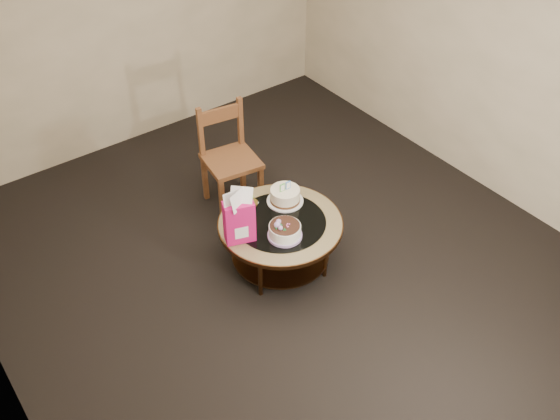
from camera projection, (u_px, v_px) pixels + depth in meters
ground at (280, 262)px, 5.32m from camera, size 5.00×5.00×0.00m
room_walls at (280, 104)px, 4.33m from camera, size 4.52×5.02×2.61m
coffee_table at (280, 229)px, 5.08m from camera, size 1.02×1.02×0.46m
decorated_cake at (285, 231)px, 4.85m from camera, size 0.27×0.27×0.16m
cream_cake at (285, 196)px, 5.18m from camera, size 0.31×0.31×0.19m
gift_bag at (239, 216)px, 4.72m from camera, size 0.26×0.22×0.46m
pillar_candle at (250, 201)px, 5.17m from camera, size 0.14×0.14×0.10m
dining_chair at (229, 158)px, 5.64m from camera, size 0.52×0.52×0.99m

